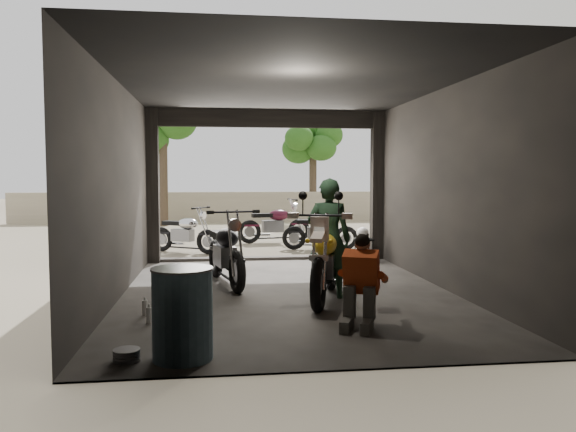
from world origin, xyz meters
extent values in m
plane|color=#7A6D56|center=(0.00, 0.00, 0.00)|extent=(80.00, 80.00, 0.00)
cube|color=#2D2B28|center=(0.00, 0.00, 0.01)|extent=(5.00, 7.00, 0.02)
plane|color=black|center=(0.00, 0.00, 3.20)|extent=(7.00, 7.00, 0.00)
cube|color=black|center=(0.00, -3.50, 1.60)|extent=(5.00, 0.02, 3.20)
cube|color=black|center=(-2.50, 0.00, 1.60)|extent=(0.02, 7.00, 3.20)
cube|color=black|center=(2.50, 0.00, 1.60)|extent=(0.02, 7.00, 3.20)
cube|color=black|center=(-2.38, 3.38, 1.60)|extent=(0.24, 0.24, 3.20)
cube|color=black|center=(2.38, 3.38, 1.60)|extent=(0.24, 0.24, 3.20)
cube|color=black|center=(0.00, 3.42, 3.02)|extent=(5.00, 0.16, 0.36)
cube|color=#2D2B28|center=(0.00, 3.50, 0.04)|extent=(5.00, 0.25, 0.08)
cube|color=gray|center=(0.00, 14.00, 0.60)|extent=(18.00, 0.30, 1.20)
cylinder|color=#382B1E|center=(-3.00, 12.50, 1.79)|extent=(0.30, 0.30, 3.58)
ellipsoid|color=#1E4C14|center=(-3.00, 12.50, 4.03)|extent=(2.20, 2.20, 3.14)
cylinder|color=#382B1E|center=(2.80, 14.00, 1.60)|extent=(0.30, 0.30, 3.20)
ellipsoid|color=#1E4C14|center=(2.80, 14.00, 3.60)|extent=(2.20, 2.20, 2.80)
imported|color=black|center=(0.56, -0.39, 0.89)|extent=(0.76, 0.63, 1.78)
cube|color=black|center=(2.00, 3.00, 0.48)|extent=(0.36, 0.36, 0.04)
cylinder|color=black|center=(1.85, 2.85, 0.24)|extent=(0.03, 0.03, 0.48)
cylinder|color=black|center=(2.15, 2.85, 0.24)|extent=(0.03, 0.03, 0.48)
cylinder|color=black|center=(1.85, 3.15, 0.24)|extent=(0.03, 0.03, 0.48)
cylinder|color=black|center=(2.15, 3.15, 0.24)|extent=(0.03, 0.03, 0.48)
ellipsoid|color=white|center=(1.98, 3.02, 0.62)|extent=(0.28, 0.29, 0.25)
cylinder|color=#456474|center=(-1.41, -3.00, 0.46)|extent=(0.60, 0.60, 0.91)
cylinder|color=black|center=(3.64, 3.06, 1.02)|extent=(0.08, 0.08, 2.04)
cylinder|color=white|center=(3.64, 3.04, 1.85)|extent=(0.74, 0.03, 0.74)
camera|label=1|loc=(-1.07, -8.46, 1.80)|focal=35.00mm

